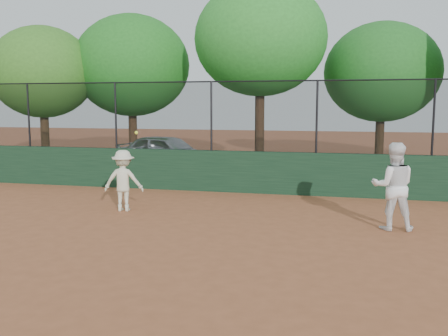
% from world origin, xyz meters
% --- Properties ---
extents(ground, '(80.00, 80.00, 0.00)m').
position_xyz_m(ground, '(0.00, 0.00, 0.00)').
color(ground, '#A35834').
rests_on(ground, ground).
extents(back_wall, '(26.00, 0.20, 1.20)m').
position_xyz_m(back_wall, '(0.00, 6.00, 0.60)').
color(back_wall, '#1A3A22').
rests_on(back_wall, ground).
extents(grass_strip, '(36.00, 12.00, 0.01)m').
position_xyz_m(grass_strip, '(0.00, 12.00, 0.00)').
color(grass_strip, '#254D18').
rests_on(grass_strip, ground).
extents(parked_car, '(4.38, 2.52, 1.40)m').
position_xyz_m(parked_car, '(-3.30, 9.86, 0.70)').
color(parked_car, '#AEB4B8').
rests_on(parked_car, ground).
extents(player_second, '(0.91, 0.73, 1.78)m').
position_xyz_m(player_second, '(4.25, 2.53, 0.89)').
color(player_second, white).
rests_on(player_second, ground).
extents(player_main, '(1.02, 0.70, 1.93)m').
position_xyz_m(player_main, '(-1.84, 2.89, 0.73)').
color(player_main, beige).
rests_on(player_main, ground).
extents(fence_assembly, '(26.00, 0.06, 2.00)m').
position_xyz_m(fence_assembly, '(-0.03, 6.00, 2.24)').
color(fence_assembly, black).
rests_on(fence_assembly, back_wall).
extents(tree_0, '(4.36, 3.96, 5.73)m').
position_xyz_m(tree_0, '(-8.96, 10.57, 3.84)').
color(tree_0, '#4B311B').
rests_on(tree_0, ground).
extents(tree_1, '(4.98, 4.53, 6.32)m').
position_xyz_m(tree_1, '(-5.68, 12.12, 4.16)').
color(tree_1, '#482D19').
rests_on(tree_1, ground).
extents(tree_2, '(4.96, 4.51, 7.10)m').
position_xyz_m(tree_2, '(0.09, 10.85, 4.95)').
color(tree_2, '#452A18').
rests_on(tree_2, ground).
extents(tree_3, '(4.60, 4.18, 5.79)m').
position_xyz_m(tree_3, '(4.63, 13.18, 3.79)').
color(tree_3, '#3A2413').
rests_on(tree_3, ground).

